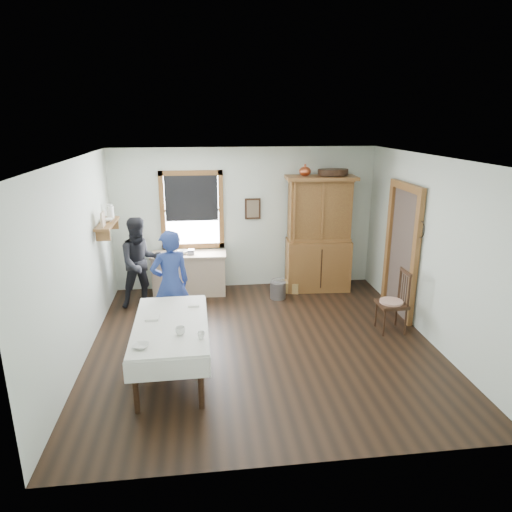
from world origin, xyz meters
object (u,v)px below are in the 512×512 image
spindle_chair (392,301)px  figure_dark (141,266)px  dining_table (172,348)px  pail (278,290)px  wicker_basket (290,287)px  china_hutch (319,234)px  woman_blue (171,287)px  work_counter (190,274)px

spindle_chair → figure_dark: size_ratio=0.67×
dining_table → pail: size_ratio=5.80×
dining_table → figure_dark: bearing=105.0°
pail → wicker_basket: pail is taller
china_hutch → woman_blue: china_hutch is taller
wicker_basket → woman_blue: 2.72m
work_counter → wicker_basket: bearing=-1.0°
work_counter → china_hutch: china_hutch is taller
pail → wicker_basket: bearing=45.4°
work_counter → woman_blue: bearing=-94.6°
pail → figure_dark: bearing=-179.5°
china_hutch → pail: size_ratio=7.01×
spindle_chair → wicker_basket: 2.25m
dining_table → figure_dark: size_ratio=1.23×
work_counter → spindle_chair: 3.72m
china_hutch → wicker_basket: 1.15m
dining_table → wicker_basket: bearing=52.3°
china_hutch → woman_blue: 3.18m
figure_dark → wicker_basket: bearing=-15.2°
dining_table → pail: bearing=53.3°
dining_table → spindle_chair: (3.32, 0.86, 0.13)m
dining_table → wicker_basket: dining_table is taller
woman_blue → work_counter: bearing=-119.6°
china_hutch → pail: 1.32m
spindle_chair → pail: 2.20m
work_counter → spindle_chair: bearing=-28.9°
dining_table → pail: (1.80, 2.41, -0.21)m
china_hutch → dining_table: size_ratio=1.21×
china_hutch → dining_table: china_hutch is taller
wicker_basket → figure_dark: size_ratio=0.23×
work_counter → pail: bearing=-11.7°
figure_dark → work_counter: bearing=7.6°
spindle_chair → figure_dark: figure_dark is taller
work_counter → spindle_chair: (3.14, -1.99, 0.10)m
spindle_chair → pail: (-1.52, 1.55, -0.34)m
work_counter → dining_table: 2.86m
dining_table → spindle_chair: size_ratio=1.83×
pail → work_counter: bearing=164.8°
china_hutch → wicker_basket: china_hutch is taller
dining_table → figure_dark: figure_dark is taller
spindle_chair → wicker_basket: size_ratio=2.91×
work_counter → dining_table: (-0.18, -2.85, -0.03)m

